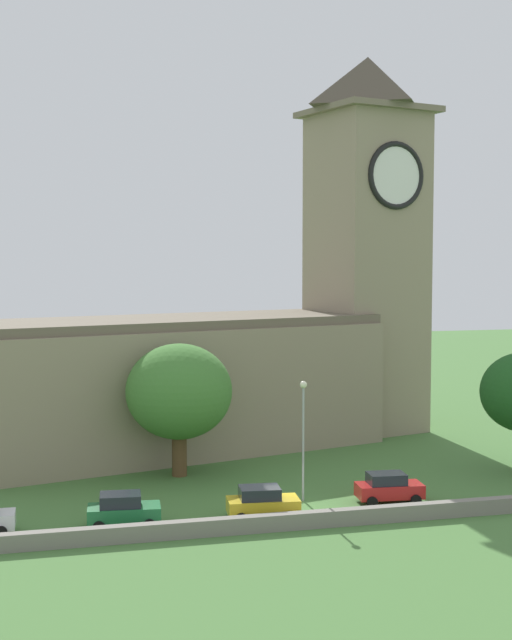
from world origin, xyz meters
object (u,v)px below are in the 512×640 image
at_px(church, 251,327).
at_px(car_green, 123,510).
at_px(car_red, 389,488).
at_px(tree_riverside_west, 179,392).
at_px(car_yellow, 262,503).
at_px(streetlamp_west_mid, 303,422).

xyz_separation_m(church, car_green, (-12.51, -20.60, -8.47)).
relative_size(church, car_red, 9.64).
bearing_deg(tree_riverside_west, car_yellow, -74.94).
bearing_deg(streetlamp_west_mid, church, 86.40).
height_order(car_yellow, tree_riverside_west, tree_riverside_west).
bearing_deg(church, car_green, -121.27).
height_order(car_yellow, streetlamp_west_mid, streetlamp_west_mid).
bearing_deg(car_green, church, 58.73).
xyz_separation_m(church, tree_riverside_west, (-7.55, -9.76, -3.58)).
distance_m(car_green, tree_riverside_west, 12.88).
xyz_separation_m(car_yellow, tree_riverside_west, (-3.00, 11.17, 4.91)).
bearing_deg(tree_riverside_west, car_red, -40.52).
distance_m(car_green, car_red, 16.43).
bearing_deg(church, streetlamp_west_mid, -93.60).
relative_size(car_red, tree_riverside_west, 0.46).
relative_size(car_yellow, car_red, 1.03).
bearing_deg(tree_riverside_west, streetlamp_west_mid, -51.68).
height_order(car_red, tree_riverside_west, tree_riverside_west).
height_order(car_red, streetlamp_west_mid, streetlamp_west_mid).
relative_size(church, streetlamp_west_mid, 5.39).
relative_size(car_green, car_yellow, 0.98).
distance_m(car_yellow, streetlamp_west_mid, 6.09).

